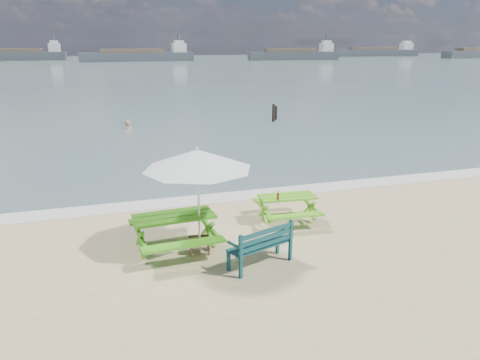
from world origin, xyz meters
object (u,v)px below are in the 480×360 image
object	(u,v)px
picnic_table_left	(175,234)
beer_bottle	(278,197)
park_bench	(260,253)
patio_umbrella	(197,159)
swimmer	(128,137)
picnic_table_right	(287,209)
side_table	(200,245)

from	to	relation	value
picnic_table_left	beer_bottle	world-z (taller)	beer_bottle
park_bench	patio_umbrella	size ratio (longest dim) A/B	0.55
patio_umbrella	beer_bottle	xyz separation A→B (m)	(2.24, 0.93, -1.36)
patio_umbrella	swimmer	bearing A→B (deg)	91.06
park_bench	patio_umbrella	world-z (taller)	patio_umbrella
picnic_table_left	picnic_table_right	xyz separation A→B (m)	(3.10, 0.91, -0.07)
picnic_table_right	beer_bottle	distance (m)	0.61
park_bench	side_table	world-z (taller)	park_bench
picnic_table_right	park_bench	world-z (taller)	park_bench
park_bench	beer_bottle	world-z (taller)	beer_bottle
picnic_table_left	beer_bottle	distance (m)	2.86
park_bench	beer_bottle	size ratio (longest dim) A/B	6.21
patio_umbrella	beer_bottle	size ratio (longest dim) A/B	11.25
park_bench	swimmer	size ratio (longest dim) A/B	0.82
patio_umbrella	beer_bottle	world-z (taller)	patio_umbrella
picnic_table_right	beer_bottle	bearing A→B (deg)	-147.50
picnic_table_right	side_table	bearing A→B (deg)	-156.09
park_bench	picnic_table_left	bearing A→B (deg)	141.26
side_table	patio_umbrella	world-z (taller)	patio_umbrella
picnic_table_right	park_bench	distance (m)	2.66
picnic_table_left	swimmer	xyz separation A→B (m)	(0.21, 16.01, -0.82)
side_table	patio_umbrella	bearing A→B (deg)	-45.00
picnic_table_right	park_bench	size ratio (longest dim) A/B	1.15
patio_umbrella	swimmer	xyz separation A→B (m)	(-0.30, 16.25, -2.54)
beer_bottle	patio_umbrella	bearing A→B (deg)	-157.55
picnic_table_right	side_table	world-z (taller)	picnic_table_right
side_table	swimmer	distance (m)	16.26
swimmer	patio_umbrella	bearing A→B (deg)	-88.94
picnic_table_left	side_table	size ratio (longest dim) A/B	3.80
picnic_table_left	patio_umbrella	world-z (taller)	patio_umbrella
patio_umbrella	swimmer	world-z (taller)	patio_umbrella
picnic_table_left	side_table	bearing A→B (deg)	-24.74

